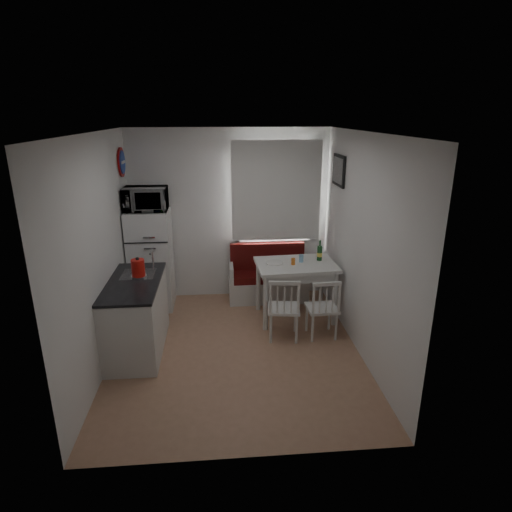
# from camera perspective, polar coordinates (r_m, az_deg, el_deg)

# --- Properties ---
(floor) EXTENTS (3.00, 3.50, 0.02)m
(floor) POSITION_cam_1_polar(r_m,az_deg,el_deg) (5.43, -2.68, -12.41)
(floor) COLOR #A67758
(floor) RESTS_ON ground
(ceiling) EXTENTS (3.00, 3.50, 0.02)m
(ceiling) POSITION_cam_1_polar(r_m,az_deg,el_deg) (4.66, -3.17, 16.14)
(ceiling) COLOR white
(ceiling) RESTS_ON wall_back
(wall_back) EXTENTS (3.00, 0.02, 2.60)m
(wall_back) POSITION_cam_1_polar(r_m,az_deg,el_deg) (6.58, -3.51, 5.41)
(wall_back) COLOR white
(wall_back) RESTS_ON floor
(wall_front) EXTENTS (3.00, 0.02, 2.60)m
(wall_front) POSITION_cam_1_polar(r_m,az_deg,el_deg) (3.27, -1.67, -8.64)
(wall_front) COLOR white
(wall_front) RESTS_ON floor
(wall_left) EXTENTS (0.02, 3.50, 2.60)m
(wall_left) POSITION_cam_1_polar(r_m,az_deg,el_deg) (5.07, -20.09, 0.25)
(wall_left) COLOR white
(wall_left) RESTS_ON floor
(wall_right) EXTENTS (0.02, 3.50, 2.60)m
(wall_right) POSITION_cam_1_polar(r_m,az_deg,el_deg) (5.17, 13.97, 1.18)
(wall_right) COLOR white
(wall_right) RESTS_ON floor
(window) EXTENTS (1.22, 0.06, 1.47)m
(window) POSITION_cam_1_polar(r_m,az_deg,el_deg) (6.54, 2.64, 8.25)
(window) COLOR silver
(window) RESTS_ON wall_back
(curtain) EXTENTS (1.35, 0.02, 1.50)m
(curtain) POSITION_cam_1_polar(r_m,az_deg,el_deg) (6.46, 2.73, 8.57)
(curtain) COLOR white
(curtain) RESTS_ON wall_back
(kitchen_counter) EXTENTS (0.62, 1.32, 1.16)m
(kitchen_counter) POSITION_cam_1_polar(r_m,az_deg,el_deg) (5.45, -15.64, -7.60)
(kitchen_counter) COLOR silver
(kitchen_counter) RESTS_ON floor
(wall_sign) EXTENTS (0.03, 0.40, 0.40)m
(wall_sign) POSITION_cam_1_polar(r_m,az_deg,el_deg) (6.28, -17.42, 11.85)
(wall_sign) COLOR #1A3A9E
(wall_sign) RESTS_ON wall_left
(picture_frame) EXTENTS (0.04, 0.52, 0.42)m
(picture_frame) POSITION_cam_1_polar(r_m,az_deg,el_deg) (6.03, 10.96, 11.14)
(picture_frame) COLOR black
(picture_frame) RESTS_ON wall_right
(bench) EXTENTS (1.22, 0.47, 0.87)m
(bench) POSITION_cam_1_polar(r_m,az_deg,el_deg) (6.70, 1.61, -3.42)
(bench) COLOR silver
(bench) RESTS_ON floor
(dining_table) EXTENTS (1.13, 0.83, 0.82)m
(dining_table) POSITION_cam_1_polar(r_m,az_deg,el_deg) (5.97, 5.33, -1.81)
(dining_table) COLOR silver
(dining_table) RESTS_ON floor
(chair_left) EXTENTS (0.44, 0.43, 0.46)m
(chair_left) POSITION_cam_1_polar(r_m,az_deg,el_deg) (5.41, 3.87, -6.27)
(chair_left) COLOR silver
(chair_left) RESTS_ON floor
(chair_right) EXTENTS (0.40, 0.39, 0.44)m
(chair_right) POSITION_cam_1_polar(r_m,az_deg,el_deg) (5.51, 9.03, -6.20)
(chair_right) COLOR silver
(chair_right) RESTS_ON floor
(fridge) EXTENTS (0.60, 0.60, 1.49)m
(fridge) POSITION_cam_1_polar(r_m,az_deg,el_deg) (6.48, -13.81, -0.45)
(fridge) COLOR white
(fridge) RESTS_ON floor
(microwave) EXTENTS (0.59, 0.40, 0.33)m
(microwave) POSITION_cam_1_polar(r_m,az_deg,el_deg) (6.20, -14.52, 7.37)
(microwave) COLOR white
(microwave) RESTS_ON fridge
(kettle) EXTENTS (0.19, 0.19, 0.25)m
(kettle) POSITION_cam_1_polar(r_m,az_deg,el_deg) (5.32, -15.45, -1.55)
(kettle) COLOR red
(kettle) RESTS_ON kitchen_counter
(wine_bottle) EXTENTS (0.07, 0.07, 0.29)m
(wine_bottle) POSITION_cam_1_polar(r_m,az_deg,el_deg) (6.06, 8.49, 0.74)
(wine_bottle) COLOR #16461D
(wine_bottle) RESTS_ON dining_table
(drinking_glass_orange) EXTENTS (0.06, 0.06, 0.09)m
(drinking_glass_orange) POSITION_cam_1_polar(r_m,az_deg,el_deg) (5.87, 4.98, -0.73)
(drinking_glass_orange) COLOR orange
(drinking_glass_orange) RESTS_ON dining_table
(drinking_glass_blue) EXTENTS (0.06, 0.06, 0.11)m
(drinking_glass_blue) POSITION_cam_1_polar(r_m,az_deg,el_deg) (5.98, 6.04, -0.32)
(drinking_glass_blue) COLOR #7BAED2
(drinking_glass_blue) RESTS_ON dining_table
(plate) EXTENTS (0.24, 0.24, 0.02)m
(plate) POSITION_cam_1_polar(r_m,az_deg,el_deg) (5.91, 2.46, -0.92)
(plate) COLOR white
(plate) RESTS_ON dining_table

